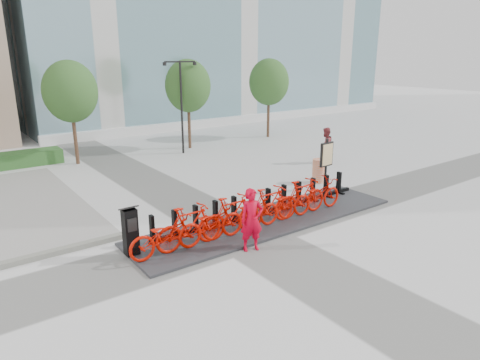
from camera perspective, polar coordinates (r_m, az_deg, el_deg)
ground at (r=13.31m, az=0.34°, el=-7.16°), size 120.00×120.00×0.00m
tree_1 at (r=22.62m, az=-21.70°, el=10.88°), size 2.60×2.60×5.10m
tree_2 at (r=25.08m, az=-6.96°, el=12.33°), size 2.60×2.60×5.10m
tree_3 at (r=28.50m, az=3.88°, el=12.88°), size 2.60×2.60×5.10m
streetlamp at (r=23.76m, az=-7.85°, el=10.97°), size 2.00×0.20×5.00m
dock_pad at (r=14.26m, az=3.84°, el=-5.38°), size 9.60×2.40×0.08m
dock_rail_posts at (r=14.47m, az=2.85°, el=-3.06°), size 8.02×0.50×0.85m
bike_0 at (r=11.78m, az=-9.81°, el=-7.24°), size 2.15×0.75×1.13m
bike_1 at (r=12.06m, az=-6.76°, el=-6.22°), size 2.09×0.59×1.26m
bike_2 at (r=12.42m, az=-3.85°, el=-5.75°), size 2.15×0.75×1.13m
bike_3 at (r=12.77m, az=-1.12°, el=-4.79°), size 2.09×0.59×1.26m
bike_4 at (r=13.19m, az=1.45°, el=-4.37°), size 2.15×0.75×1.13m
bike_5 at (r=13.59m, az=3.87°, el=-3.48°), size 2.09×0.59×1.26m
bike_6 at (r=14.06m, az=6.12°, el=-3.12°), size 2.15×0.75×1.13m
bike_7 at (r=14.51m, az=8.24°, el=-2.31°), size 2.09×0.59×1.26m
bike_8 at (r=15.02m, az=10.20°, el=-2.00°), size 2.15×0.75×1.13m
kiosk at (r=11.94m, az=-14.41°, el=-6.59°), size 0.44×0.37×1.43m
worker_red at (r=11.93m, az=1.57°, el=-5.34°), size 0.76×0.61×1.81m
pedestrian at (r=22.17m, az=11.33°, el=4.57°), size 1.05×0.93×1.80m
construction_barrel at (r=18.67m, az=10.42°, el=1.20°), size 0.62×0.62×1.03m
map_sign at (r=17.40m, az=11.47°, el=3.07°), size 0.70×0.17×2.13m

